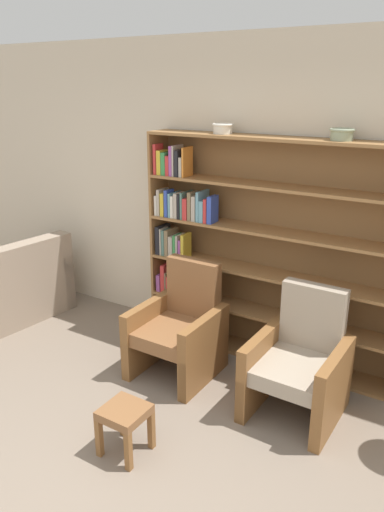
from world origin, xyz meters
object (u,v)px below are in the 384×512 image
(bowl_copper, at_px, (223,128))
(bowl_sage, at_px, (342,134))
(armchair_leather, at_px, (180,328))
(footstool, at_px, (125,418))
(bookshelf, at_px, (246,252))
(armchair_cushioned, at_px, (300,363))

(bowl_copper, height_order, bowl_sage, bowl_sage)
(armchair_leather, height_order, footstool, armchair_leather)
(bookshelf, distance_m, footstool, 1.80)
(bowl_sage, distance_m, armchair_leather, 2.00)
(bowl_sage, height_order, armchair_leather, bowl_sage)
(bowl_copper, distance_m, armchair_leather, 1.71)
(bowl_copper, height_order, footstool, bowl_copper)
(armchair_cushioned, bearing_deg, bowl_sage, -87.43)
(bookshelf, height_order, bowl_sage, bowl_sage)
(bookshelf, xyz_separation_m, footstool, (-0.04, -1.66, -0.68))
(armchair_cushioned, xyz_separation_m, footstool, (-0.80, -1.05, -0.13))
(armchair_leather, bearing_deg, bookshelf, -115.12)
(armchair_cushioned, relative_size, footstool, 2.76)
(bowl_sage, bearing_deg, armchair_cushioned, -88.27)
(bookshelf, distance_m, bowl_copper, 1.08)
(armchair_leather, xyz_separation_m, armchair_cushioned, (1.06, -0.00, 0.00))
(bowl_copper, bearing_deg, armchair_cushioned, -30.62)
(armchair_leather, bearing_deg, bowl_copper, -94.37)
(bookshelf, bearing_deg, footstool, -91.28)
(bowl_copper, distance_m, footstool, 2.40)
(bookshelf, xyz_separation_m, bowl_copper, (-0.24, -0.02, 1.05))
(bookshelf, height_order, armchair_cushioned, bookshelf)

